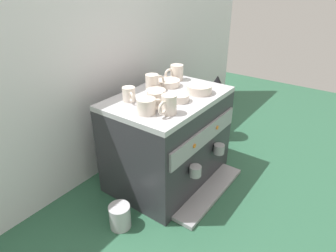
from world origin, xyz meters
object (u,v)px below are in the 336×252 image
Objects in this scene: ceramic_cup_0 at (176,73)px; ceramic_bowl_1 at (199,89)px; ceramic_cup_2 at (153,83)px; milk_pitcher at (120,216)px; ceramic_bowl_2 at (169,83)px; ceramic_cup_3 at (155,99)px; ceramic_bowl_0 at (179,98)px; coffee_grinder at (215,108)px; ceramic_bowl_3 at (156,94)px; ceramic_cup_4 at (129,94)px; espresso_machine at (169,139)px; ceramic_cup_5 at (147,106)px; ceramic_cup_1 at (168,105)px.

ceramic_bowl_1 is (-0.10, -0.21, -0.02)m from ceramic_cup_0.
ceramic_cup_2 is 0.97× the size of milk_pitcher.
ceramic_cup_3 is at bearing -156.66° from ceramic_bowl_2.
ceramic_cup_2 is 0.19m from ceramic_bowl_0.
ceramic_cup_2 reaches higher than coffee_grinder.
ceramic_cup_2 is 0.20m from ceramic_cup_3.
ceramic_bowl_3 is at bearing -131.96° from ceramic_cup_2.
ceramic_bowl_3 is 0.66m from coffee_grinder.
coffee_grinder is at bearing -16.21° from ceramic_cup_0.
ceramic_bowl_2 is (0.28, -0.02, -0.02)m from ceramic_cup_4.
ceramic_cup_2 is 0.18m from ceramic_cup_4.
ceramic_cup_4 is 0.78m from coffee_grinder.
ceramic_bowl_2 is (0.12, 0.09, 0.26)m from espresso_machine.
ceramic_cup_4 is at bearing -179.95° from ceramic_cup_0.
ceramic_cup_5 is 0.36m from ceramic_bowl_2.
ceramic_cup_5 reaches higher than ceramic_bowl_2.
ceramic_cup_4 is at bearing 175.17° from ceramic_bowl_2.
ceramic_cup_4 reaches higher than ceramic_bowl_3.
espresso_machine is 0.30m from ceramic_bowl_2.
ceramic_cup_0 is at bearing 163.79° from coffee_grinder.
ceramic_cup_4 is 0.74× the size of ceramic_bowl_2.
ceramic_cup_0 is 1.01× the size of ceramic_cup_5.
ceramic_bowl_0 is at bearing -78.21° from ceramic_bowl_3.
ceramic_cup_0 reaches higher than ceramic_bowl_1.
ceramic_bowl_3 is at bearing 36.80° from ceramic_cup_3.
ceramic_cup_0 is at bearing 0.20° from ceramic_cup_2.
ceramic_cup_2 is at bearing 33.53° from ceramic_cup_5.
ceramic_bowl_0 is 0.84× the size of milk_pitcher.
ceramic_bowl_1 reaches higher than milk_pitcher.
ceramic_cup_0 is 1.00× the size of milk_pitcher.
ceramic_cup_3 is (-0.35, -0.13, -0.01)m from ceramic_cup_0.
ceramic_bowl_0 is 0.78× the size of ceramic_bowl_2.
ceramic_bowl_1 is 0.53m from coffee_grinder.
ceramic_bowl_3 is (-0.06, -0.07, -0.02)m from ceramic_cup_2.
ceramic_bowl_1 reaches higher than ceramic_bowl_2.
ceramic_cup_1 reaches higher than ceramic_cup_3.
ceramic_cup_0 is 0.38m from ceramic_cup_3.
espresso_machine is 0.31m from ceramic_bowl_1.
ceramic_cup_0 reaches higher than ceramic_cup_3.
ceramic_bowl_3 reaches higher than espresso_machine.
coffee_grinder is (0.68, 0.04, -0.30)m from ceramic_cup_3.
ceramic_bowl_3 is at bearing 139.74° from espresso_machine.
ceramic_bowl_3 is 0.84× the size of milk_pitcher.
ceramic_cup_3 is at bearing -76.45° from ceramic_cup_4.
ceramic_bowl_3 is at bearing 177.41° from coffee_grinder.
ceramic_cup_1 is 0.79m from coffee_grinder.
ceramic_cup_3 reaches higher than espresso_machine.
ceramic_cup_1 reaches higher than coffee_grinder.
ceramic_cup_5 is 0.25× the size of coffee_grinder.
ceramic_cup_1 is 0.99× the size of ceramic_cup_2.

